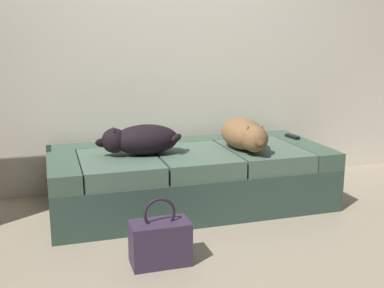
{
  "coord_description": "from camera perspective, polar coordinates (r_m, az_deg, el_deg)",
  "views": [
    {
      "loc": [
        -0.97,
        -2.18,
        1.22
      ],
      "look_at": [
        0.0,
        0.96,
        0.47
      ],
      "focal_mm": 44.74,
      "sensor_mm": 36.0,
      "label": 1
    }
  ],
  "objects": [
    {
      "name": "ground_plane",
      "position": [
        2.68,
        6.23,
        -14.3
      ],
      "size": [
        10.0,
        10.0,
        0.0
      ],
      "primitive_type": "plane",
      "color": "tan"
    },
    {
      "name": "back_wall",
      "position": [
        3.92,
        -2.89,
        15.46
      ],
      "size": [
        6.4,
        0.1,
        2.8
      ],
      "primitive_type": "cube",
      "color": "#EFE4CE",
      "rests_on": "ground"
    },
    {
      "name": "couch",
      "position": [
        3.49,
        -0.25,
        -4.02
      ],
      "size": [
        1.98,
        0.9,
        0.42
      ],
      "color": "#33493F",
      "rests_on": "ground"
    },
    {
      "name": "dog_dark",
      "position": [
        3.28,
        -6.17,
        0.52
      ],
      "size": [
        0.61,
        0.28,
        0.21
      ],
      "color": "black",
      "rests_on": "couch"
    },
    {
      "name": "dog_tan",
      "position": [
        3.43,
        6.25,
        1.18
      ],
      "size": [
        0.29,
        0.65,
        0.22
      ],
      "color": "brown",
      "rests_on": "couch"
    },
    {
      "name": "tv_remote",
      "position": [
        3.89,
        11.87,
        0.87
      ],
      "size": [
        0.06,
        0.15,
        0.02
      ],
      "primitive_type": "cube",
      "rotation": [
        0.0,
        0.0,
        0.09
      ],
      "color": "black",
      "rests_on": "couch"
    },
    {
      "name": "handbag",
      "position": [
        2.65,
        -3.83,
        -11.56
      ],
      "size": [
        0.32,
        0.18,
        0.38
      ],
      "color": "#392A42",
      "rests_on": "ground"
    }
  ]
}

